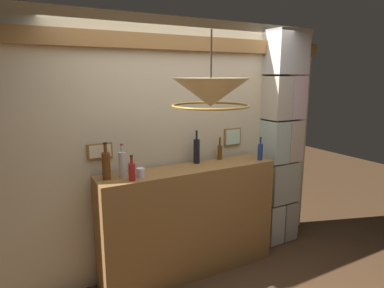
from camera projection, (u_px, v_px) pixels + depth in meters
panelled_rear_partition at (177, 141)px, 3.47m from camera, size 3.71×0.15×2.59m
stone_pillar at (280, 138)px, 3.96m from camera, size 0.45×0.35×2.52m
bar_shelf_unit at (190, 221)px, 3.40m from camera, size 1.84×0.39×1.13m
liquor_bottle_tequila at (132, 171)px, 2.87m from camera, size 0.06×0.06×0.23m
liquor_bottle_vodka at (220, 151)px, 3.59m from camera, size 0.05×0.05×0.25m
liquor_bottle_whiskey at (260, 152)px, 3.57m from camera, size 0.05×0.05×0.25m
liquor_bottle_vermouth at (122, 164)px, 2.95m from camera, size 0.06×0.06×0.31m
liquor_bottle_bourbon at (106, 165)px, 2.89m from camera, size 0.07×0.07×0.33m
liquor_bottle_sherry at (197, 151)px, 3.43m from camera, size 0.07×0.07×0.34m
glass_tumbler_rocks at (140, 173)px, 2.98m from camera, size 0.08×0.08×0.08m
pendant_lamp at (211, 93)px, 2.26m from camera, size 0.54×0.54×0.51m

